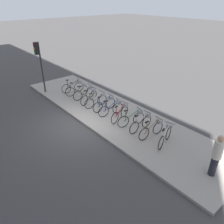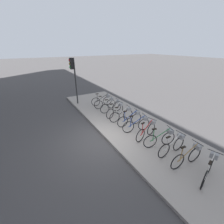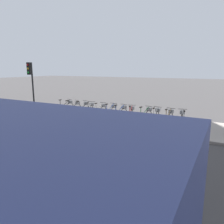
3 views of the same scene
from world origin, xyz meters
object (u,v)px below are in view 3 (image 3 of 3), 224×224
parked_bicycle_1 (73,107)px  parked_bicycle_10 (169,117)px  parked_bicycle_9 (156,116)px  parked_bicycle_8 (145,115)px  traffic_light (31,78)px  parked_bicycle_2 (82,108)px  parked_bicycle_6 (120,113)px  parked_bicycle_3 (90,109)px  parked_bicycle_5 (111,111)px  parked_bicycle_11 (183,119)px  parked_bicycle_4 (100,110)px  parked_bicycle_0 (66,106)px  parked_bicycle_7 (131,114)px

parked_bicycle_1 → parked_bicycle_10: size_ratio=0.95×
parked_bicycle_9 → parked_bicycle_8: bearing=-176.3°
traffic_light → parked_bicycle_1: bearing=37.4°
parked_bicycle_2 → parked_bicycle_6: bearing=-2.1°
parked_bicycle_10 → parked_bicycle_3: bearing=-179.2°
parked_bicycle_3 → parked_bicycle_5: 1.43m
parked_bicycle_3 → parked_bicycle_2: bearing=170.4°
parked_bicycle_6 → parked_bicycle_11: size_ratio=1.02×
parked_bicycle_5 → parked_bicycle_9: size_ratio=1.00×
parked_bicycle_1 → traffic_light: (-1.99, -1.53, 1.97)m
parked_bicycle_4 → parked_bicycle_9: bearing=2.0°
parked_bicycle_1 → parked_bicycle_10: (6.31, 0.02, 0.00)m
parked_bicycle_6 → parked_bicycle_8: 1.51m
traffic_light → parked_bicycle_4: bearing=19.7°
parked_bicycle_0 → parked_bicycle_6: same height
parked_bicycle_1 → parked_bicycle_11: 7.04m
parked_bicycle_7 → parked_bicycle_9: 1.42m
parked_bicycle_9 → parked_bicycle_4: bearing=-178.0°
parked_bicycle_1 → parked_bicycle_7: 4.18m
parked_bicycle_1 → parked_bicycle_4: 2.14m
parked_bicycle_0 → parked_bicycle_6: 4.17m
parked_bicycle_9 → parked_bicycle_11: same height
parked_bicycle_3 → parked_bicycle_7: bearing=0.6°
parked_bicycle_4 → parked_bicycle_0: bearing=177.3°
parked_bicycle_6 → parked_bicycle_9: bearing=3.1°
parked_bicycle_2 → traffic_light: traffic_light is taller
parked_bicycle_3 → parked_bicycle_11: same height
parked_bicycle_6 → parked_bicycle_3: bearing=-179.7°
parked_bicycle_2 → parked_bicycle_7: size_ratio=1.02×
parked_bicycle_1 → parked_bicycle_7: bearing=-0.3°
parked_bicycle_10 → parked_bicycle_4: bearing=-179.1°
parked_bicycle_3 → parked_bicycle_8: bearing=1.4°
parked_bicycle_11 → parked_bicycle_10: bearing=-177.5°
parked_bicycle_10 → traffic_light: bearing=-169.5°
parked_bicycle_5 → parked_bicycle_7: same height
parked_bicycle_6 → parked_bicycle_9: (2.09, 0.11, 0.00)m
parked_bicycle_3 → parked_bicycle_11: size_ratio=1.00×
parked_bicycle_9 → parked_bicycle_1: bearing=-179.2°
parked_bicycle_11 → parked_bicycle_8: bearing=-179.6°
parked_bicycle_5 → parked_bicycle_11: 4.21m
parked_bicycle_2 → parked_bicycle_4: same height
parked_bicycle_11 → traffic_light: traffic_light is taller
parked_bicycle_4 → parked_bicycle_5: (0.69, 0.09, 0.00)m
parked_bicycle_6 → traffic_light: bearing=-164.9°
parked_bicycle_2 → parked_bicycle_7: 3.44m
parked_bicycle_0 → parked_bicycle_4: same height
parked_bicycle_6 → parked_bicycle_7: same height
parked_bicycle_3 → traffic_light: bearing=-156.5°
parked_bicycle_2 → parked_bicycle_3: bearing=-9.6°
parked_bicycle_4 → parked_bicycle_8: bearing=1.6°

